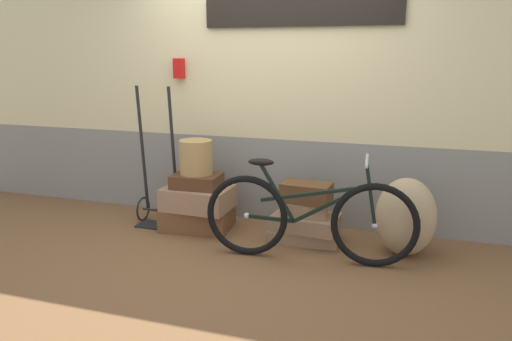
{
  "coord_description": "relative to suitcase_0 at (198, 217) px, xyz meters",
  "views": [
    {
      "loc": [
        1.46,
        -3.94,
        1.71
      ],
      "look_at": [
        0.12,
        0.18,
        0.67
      ],
      "focal_mm": 34.54,
      "sensor_mm": 36.0,
      "label": 1
    }
  ],
  "objects": [
    {
      "name": "suitcase_6",
      "position": [
        1.11,
        -0.04,
        0.37
      ],
      "size": [
        0.46,
        0.3,
        0.18
      ],
      "primitive_type": "cube",
      "rotation": [
        0.0,
        0.0,
        -0.08
      ],
      "color": "brown",
      "rests_on": "suitcase_5"
    },
    {
      "name": "suitcase_5",
      "position": [
        1.09,
        -0.04,
        0.21
      ],
      "size": [
        0.43,
        0.31,
        0.13
      ],
      "primitive_type": "cube",
      "rotation": [
        0.0,
        0.0,
        0.1
      ],
      "color": "#937051",
      "rests_on": "suitcase_4"
    },
    {
      "name": "suitcase_1",
      "position": [
        0.03,
        -0.04,
        0.22
      ],
      "size": [
        0.65,
        0.48,
        0.22
      ],
      "primitive_type": "cube",
      "rotation": [
        0.0,
        0.0,
        -0.02
      ],
      "color": "#937051",
      "rests_on": "suitcase_0"
    },
    {
      "name": "suitcase_3",
      "position": [
        1.08,
        0.0,
        -0.05
      ],
      "size": [
        0.66,
        0.43,
        0.12
      ],
      "primitive_type": "cube",
      "rotation": [
        0.0,
        0.0,
        0.08
      ],
      "color": "#937051",
      "rests_on": "ground"
    },
    {
      "name": "burlap_sack",
      "position": [
        1.98,
        -0.05,
        0.23
      ],
      "size": [
        0.51,
        0.43,
        0.68
      ],
      "primitive_type": "ellipsoid",
      "color": "tan",
      "rests_on": "ground"
    },
    {
      "name": "suitcase_4",
      "position": [
        1.1,
        -0.03,
        0.08
      ],
      "size": [
        0.62,
        0.43,
        0.14
      ],
      "primitive_type": "cube",
      "rotation": [
        0.0,
        0.0,
        -0.07
      ],
      "color": "#937051",
      "rests_on": "suitcase_3"
    },
    {
      "name": "bicycle",
      "position": [
        1.21,
        -0.43,
        0.26
      ],
      "size": [
        1.77,
        0.46,
        0.9
      ],
      "color": "black",
      "rests_on": "ground"
    },
    {
      "name": "luggage_trolley",
      "position": [
        -0.43,
        0.01,
        0.24
      ],
      "size": [
        0.42,
        0.35,
        1.4
      ],
      "color": "black",
      "rests_on": "ground"
    },
    {
      "name": "wicker_basket",
      "position": [
        0.01,
        -0.02,
        0.62
      ],
      "size": [
        0.32,
        0.32,
        0.33
      ],
      "primitive_type": "cylinder",
      "color": "#A8844C",
      "rests_on": "suitcase_2"
    },
    {
      "name": "ground",
      "position": [
        0.53,
        -0.31,
        -0.14
      ],
      "size": [
        9.29,
        5.2,
        0.06
      ],
      "primitive_type": "cube",
      "color": "brown"
    },
    {
      "name": "suitcase_2",
      "position": [
        0.02,
        -0.04,
        0.39
      ],
      "size": [
        0.47,
        0.37,
        0.13
      ],
      "primitive_type": "cube",
      "rotation": [
        0.0,
        0.0,
        0.05
      ],
      "color": "#4C2D19",
      "rests_on": "suitcase_1"
    },
    {
      "name": "suitcase_0",
      "position": [
        0.0,
        0.0,
        0.0
      ],
      "size": [
        0.71,
        0.54,
        0.22
      ],
      "primitive_type": "cube",
      "rotation": [
        0.0,
        0.0,
        0.1
      ],
      "color": "brown",
      "rests_on": "ground"
    },
    {
      "name": "station_building",
      "position": [
        0.55,
        0.54,
        1.17
      ],
      "size": [
        7.29,
        0.74,
        2.55
      ],
      "color": "gray",
      "rests_on": "ground"
    }
  ]
}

